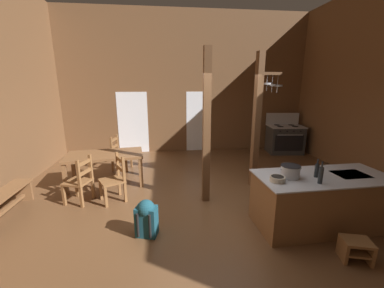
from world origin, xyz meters
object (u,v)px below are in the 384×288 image
at_px(stove_range, 285,139).
at_px(mixing_bowl_on_counter, 277,179).
at_px(backpack, 146,217).
at_px(ladderback_chair_near_window, 115,179).
at_px(ladderback_chair_by_post, 80,181).
at_px(bench_along_left_wall, 0,203).
at_px(bottle_short_on_counter, 317,170).
at_px(step_stool, 356,248).
at_px(dining_table, 105,157).
at_px(ladderback_chair_at_table_end, 120,154).
at_px(stockpot_on_counter, 290,171).
at_px(bottle_tall_on_counter, 321,175).
at_px(kitchen_island, 321,201).

height_order(stove_range, mixing_bowl_on_counter, stove_range).
height_order(stove_range, backpack, stove_range).
distance_m(ladderback_chair_near_window, ladderback_chair_by_post, 0.66).
xyz_separation_m(bench_along_left_wall, bottle_short_on_counter, (5.24, -0.86, 0.69)).
relative_size(step_stool, dining_table, 0.23).
xyz_separation_m(ladderback_chair_at_table_end, stockpot_on_counter, (3.18, -3.17, 0.53)).
relative_size(mixing_bowl_on_counter, bottle_tall_on_counter, 0.67).
bearing_deg(ladderback_chair_near_window, stockpot_on_counter, -23.86).
height_order(ladderback_chair_by_post, backpack, ladderback_chair_by_post).
xyz_separation_m(ladderback_chair_by_post, bench_along_left_wall, (-1.19, -0.48, -0.14)).
bearing_deg(step_stool, stove_range, 72.72).
distance_m(kitchen_island, step_stool, 0.88).
bearing_deg(bench_along_left_wall, bottle_tall_on_counter, -12.08).
height_order(ladderback_chair_at_table_end, backpack, ladderback_chair_at_table_end).
height_order(dining_table, bench_along_left_wall, dining_table).
relative_size(stove_range, stockpot_on_counter, 3.60).
bearing_deg(mixing_bowl_on_counter, bottle_short_on_counter, 8.03).
height_order(step_stool, ladderback_chair_at_table_end, ladderback_chair_at_table_end).
height_order(dining_table, backpack, dining_table).
xyz_separation_m(stove_range, bench_along_left_wall, (-6.95, -3.42, -0.17)).
height_order(kitchen_island, step_stool, kitchen_island).
bearing_deg(bottle_tall_on_counter, stove_range, 68.08).
distance_m(dining_table, bottle_tall_on_counter, 4.43).
bearing_deg(kitchen_island, ladderback_chair_near_window, 159.72).
height_order(dining_table, mixing_bowl_on_counter, mixing_bowl_on_counter).
xyz_separation_m(kitchen_island, dining_table, (-3.92, 2.20, 0.21)).
distance_m(stove_range, backpack, 6.08).
bearing_deg(stockpot_on_counter, stove_range, 63.21).
distance_m(ladderback_chair_near_window, stockpot_on_counter, 3.28).
relative_size(backpack, mixing_bowl_on_counter, 2.63).
height_order(ladderback_chair_near_window, ladderback_chair_at_table_end, same).
relative_size(ladderback_chair_near_window, ladderback_chair_at_table_end, 1.00).
height_order(ladderback_chair_near_window, mixing_bowl_on_counter, mixing_bowl_on_counter).
relative_size(step_stool, mixing_bowl_on_counter, 1.87).
bearing_deg(step_stool, ladderback_chair_by_post, 152.86).
distance_m(stove_range, ladderback_chair_at_table_end, 5.42).
relative_size(stove_range, ladderback_chair_at_table_end, 1.39).
distance_m(kitchen_island, ladderback_chair_near_window, 3.79).
bearing_deg(ladderback_chair_near_window, step_stool, -31.49).
relative_size(kitchen_island, bench_along_left_wall, 1.43).
bearing_deg(stove_range, ladderback_chair_at_table_end, -168.62).
xyz_separation_m(dining_table, stockpot_on_counter, (3.33, -2.19, 0.33)).
relative_size(step_stool, bottle_tall_on_counter, 1.25).
distance_m(mixing_bowl_on_counter, bottle_short_on_counter, 0.70).
xyz_separation_m(bench_along_left_wall, stockpot_on_counter, (4.82, -0.82, 0.67)).
bearing_deg(bottle_short_on_counter, kitchen_island, 11.47).
bearing_deg(stockpot_on_counter, bottle_short_on_counter, -5.02).
bearing_deg(stove_range, backpack, -136.36).
xyz_separation_m(ladderback_chair_at_table_end, bench_along_left_wall, (-1.64, -2.35, -0.14)).
bearing_deg(kitchen_island, ladderback_chair_by_post, 162.85).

